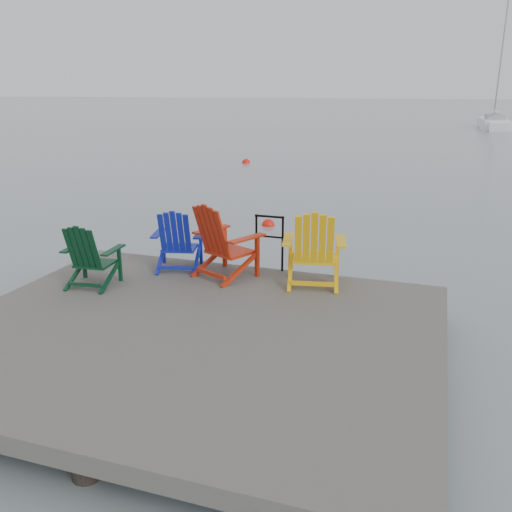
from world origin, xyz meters
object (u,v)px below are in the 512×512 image
(buoy_a, at_px, (268,225))
(buoy_b, at_px, (246,163))
(chair_red, at_px, (223,241))
(sailboat_near, at_px, (493,124))
(handrail, at_px, (269,237))
(chair_yellow, at_px, (314,248))
(chair_green, at_px, (90,255))
(chair_blue, at_px, (178,239))

(buoy_a, bearing_deg, buoy_b, 112.26)
(chair_red, distance_m, sailboat_near, 45.94)
(handrail, xyz_separation_m, chair_red, (-0.57, -0.57, 0.04))
(handrail, height_order, sailboat_near, sailboat_near)
(handrail, distance_m, chair_yellow, 0.98)
(buoy_b, bearing_deg, chair_yellow, -67.18)
(handrail, relative_size, chair_yellow, 0.78)
(chair_green, height_order, sailboat_near, sailboat_near)
(chair_red, height_order, buoy_b, chair_red)
(chair_yellow, xyz_separation_m, buoy_a, (-2.34, 5.26, -1.08))
(chair_blue, relative_size, chair_yellow, 0.87)
(chair_green, bearing_deg, chair_red, 25.59)
(chair_yellow, height_order, sailboat_near, sailboat_near)
(chair_red, xyz_separation_m, sailboat_near, (7.22, 45.36, -0.73))
(handrail, xyz_separation_m, sailboat_near, (6.65, 44.79, -0.69))
(chair_green, bearing_deg, buoy_b, 96.96)
(buoy_a, bearing_deg, sailboat_near, 78.49)
(handrail, distance_m, chair_red, 0.81)
(chair_green, bearing_deg, buoy_a, 77.77)
(sailboat_near, relative_size, buoy_a, 33.67)
(handrail, bearing_deg, buoy_b, 110.88)
(buoy_a, height_order, buoy_b, buoy_b)
(chair_green, relative_size, buoy_a, 2.90)
(chair_green, distance_m, sailboat_near, 47.23)
(chair_blue, relative_size, buoy_a, 3.04)
(handrail, distance_m, chair_blue, 1.47)
(sailboat_near, bearing_deg, buoy_a, -102.99)
(chair_red, relative_size, buoy_b, 3.00)
(chair_yellow, relative_size, buoy_a, 3.49)
(handrail, bearing_deg, sailboat_near, 81.55)
(chair_yellow, xyz_separation_m, buoy_b, (-6.95, 16.52, -1.08))
(handrail, height_order, buoy_a, handrail)
(chair_yellow, relative_size, sailboat_near, 0.10)
(chair_green, relative_size, chair_yellow, 0.83)
(chair_blue, bearing_deg, buoy_a, 76.35)
(chair_green, xyz_separation_m, sailboat_near, (8.91, 46.37, -0.63))
(handrail, bearing_deg, chair_red, -135.04)
(chair_blue, xyz_separation_m, chair_red, (0.82, -0.09, 0.08))
(chair_green, distance_m, buoy_a, 6.46)
(chair_blue, relative_size, sailboat_near, 0.09)
(chair_blue, xyz_separation_m, sailboat_near, (8.04, 45.27, -0.65))
(chair_green, relative_size, chair_red, 0.82)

